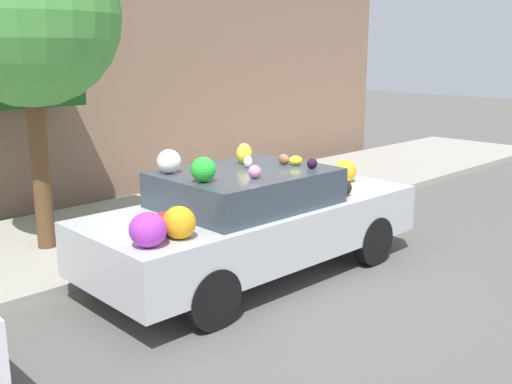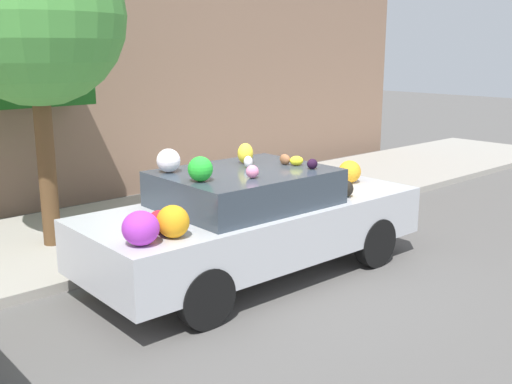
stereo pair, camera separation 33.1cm
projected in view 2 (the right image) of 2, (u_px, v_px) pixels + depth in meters
ground_plane at (257, 274)px, 7.59m from camera, size 60.00×60.00×0.00m
sidewalk_curb at (144, 225)px, 9.53m from camera, size 24.00×3.20×0.13m
building_facade at (66, 27)px, 10.40m from camera, size 18.00×1.20×6.38m
street_tree at (34, 16)px, 7.69m from camera, size 2.35×2.35×4.26m
fire_hydrant at (307, 186)px, 10.37m from camera, size 0.20×0.20×0.70m
art_car at (253, 218)px, 7.40m from camera, size 4.45×1.84×1.65m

